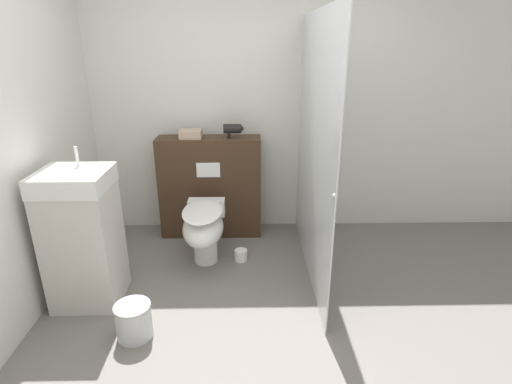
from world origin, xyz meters
TOP-DOWN VIEW (x-y plane):
  - ground_plane at (0.00, 0.00)m, footprint 12.00×12.00m
  - wall_back at (0.00, 1.83)m, footprint 8.00×0.06m
  - partition_panel at (-0.41, 1.62)m, footprint 0.98×0.27m
  - shower_glass at (0.47, 0.94)m, footprint 0.04×1.73m
  - toilet at (-0.42, 1.00)m, footprint 0.34×0.66m
  - sink_vanity at (-1.24, 0.52)m, footprint 0.48×0.45m
  - hair_drier at (-0.17, 1.59)m, footprint 0.19×0.09m
  - folded_towel at (-0.57, 1.61)m, footprint 0.20×0.17m
  - spare_toilet_roll at (-0.11, 1.06)m, footprint 0.11×0.11m
  - waste_bin at (-0.80, 0.09)m, footprint 0.24×0.24m

SIDE VIEW (x-z plane):
  - ground_plane at x=0.00m, z-range 0.00..0.00m
  - spare_toilet_roll at x=-0.11m, z-range 0.00..0.10m
  - waste_bin at x=-0.80m, z-range 0.00..0.24m
  - toilet at x=-0.42m, z-range 0.08..0.62m
  - partition_panel at x=-0.41m, z-range 0.00..0.99m
  - sink_vanity at x=-1.24m, z-range -0.07..1.09m
  - folded_towel at x=-0.57m, z-range 0.99..1.07m
  - shower_glass at x=0.47m, z-range 0.00..2.06m
  - hair_drier at x=-0.17m, z-range 1.01..1.15m
  - wall_back at x=0.00m, z-range 0.00..2.50m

